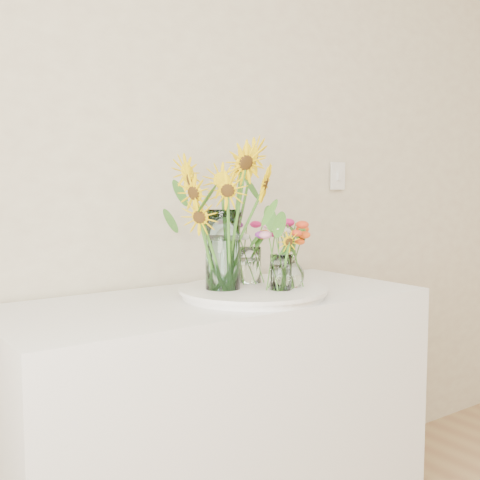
% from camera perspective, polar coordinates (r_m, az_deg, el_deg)
% --- Properties ---
extents(counter, '(1.40, 0.60, 0.90)m').
position_cam_1_polar(counter, '(2.08, -2.27, -17.70)').
color(counter, white).
rests_on(counter, ground_plane).
extents(tray, '(0.45, 0.45, 0.02)m').
position_cam_1_polar(tray, '(1.95, 1.25, -5.07)').
color(tray, white).
rests_on(tray, counter).
extents(mason_jar, '(0.13, 0.13, 0.26)m').
position_cam_1_polar(mason_jar, '(1.91, -1.64, -0.96)').
color(mason_jar, '#AAD7DB').
rests_on(mason_jar, tray).
extents(sunflower_bouquet, '(0.73, 0.73, 0.49)m').
position_cam_1_polar(sunflower_bouquet, '(1.90, -1.65, 2.53)').
color(sunflower_bouquet, yellow).
rests_on(sunflower_bouquet, tray).
extents(small_vase_a, '(0.08, 0.08, 0.12)m').
position_cam_1_polar(small_vase_a, '(1.91, 3.90, -3.13)').
color(small_vase_a, white).
rests_on(small_vase_a, tray).
extents(wildflower_posy_a, '(0.20, 0.20, 0.21)m').
position_cam_1_polar(wildflower_posy_a, '(1.90, 3.91, -1.78)').
color(wildflower_posy_a, '#FF5916').
rests_on(wildflower_posy_a, tray).
extents(small_vase_b, '(0.13, 0.13, 0.14)m').
position_cam_1_polar(small_vase_b, '(1.97, 4.67, -2.49)').
color(small_vase_b, white).
rests_on(small_vase_b, tray).
extents(wildflower_posy_b, '(0.19, 0.19, 0.23)m').
position_cam_1_polar(wildflower_posy_b, '(1.96, 4.68, -1.19)').
color(wildflower_posy_b, '#FF5916').
rests_on(wildflower_posy_b, tray).
extents(small_vase_c, '(0.10, 0.10, 0.13)m').
position_cam_1_polar(small_vase_c, '(2.04, 0.98, -2.43)').
color(small_vase_c, white).
rests_on(small_vase_c, tray).
extents(wildflower_posy_c, '(0.21, 0.21, 0.22)m').
position_cam_1_polar(wildflower_posy_c, '(2.04, 0.99, -1.18)').
color(wildflower_posy_c, '#FF5916').
rests_on(wildflower_posy_c, tray).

